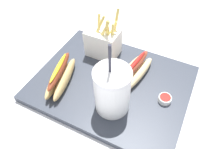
{
  "coord_description": "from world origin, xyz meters",
  "views": [
    {
      "loc": [
        -0.18,
        0.37,
        0.51
      ],
      "look_at": [
        0.0,
        0.0,
        0.05
      ],
      "focal_mm": 34.11,
      "sensor_mm": 36.0,
      "label": 1
    }
  ],
  "objects_px": {
    "fries_basket": "(103,42)",
    "hot_dog_1": "(135,70)",
    "ketchup_cup_1": "(165,98)",
    "soda_cup": "(112,90)",
    "hot_dog_2": "(61,76)"
  },
  "relations": [
    {
      "from": "soda_cup",
      "to": "ketchup_cup_1",
      "type": "height_order",
      "value": "soda_cup"
    },
    {
      "from": "fries_basket",
      "to": "ketchup_cup_1",
      "type": "relative_size",
      "value": 4.41
    },
    {
      "from": "fries_basket",
      "to": "hot_dog_2",
      "type": "relative_size",
      "value": 0.92
    },
    {
      "from": "fries_basket",
      "to": "hot_dog_1",
      "type": "xyz_separation_m",
      "value": [
        -0.13,
        0.05,
        -0.02
      ]
    },
    {
      "from": "ketchup_cup_1",
      "to": "soda_cup",
      "type": "bearing_deg",
      "value": 33.07
    },
    {
      "from": "ketchup_cup_1",
      "to": "hot_dog_1",
      "type": "bearing_deg",
      "value": -23.65
    },
    {
      "from": "hot_dog_1",
      "to": "fries_basket",
      "type": "bearing_deg",
      "value": -20.51
    },
    {
      "from": "hot_dog_1",
      "to": "ketchup_cup_1",
      "type": "bearing_deg",
      "value": 156.35
    },
    {
      "from": "fries_basket",
      "to": "hot_dog_1",
      "type": "height_order",
      "value": "fries_basket"
    },
    {
      "from": "fries_basket",
      "to": "hot_dog_1",
      "type": "distance_m",
      "value": 0.14
    },
    {
      "from": "hot_dog_2",
      "to": "fries_basket",
      "type": "bearing_deg",
      "value": -107.21
    },
    {
      "from": "soda_cup",
      "to": "hot_dog_1",
      "type": "bearing_deg",
      "value": -95.59
    },
    {
      "from": "fries_basket",
      "to": "hot_dog_2",
      "type": "distance_m",
      "value": 0.18
    },
    {
      "from": "fries_basket",
      "to": "hot_dog_2",
      "type": "xyz_separation_m",
      "value": [
        0.05,
        0.17,
        -0.02
      ]
    },
    {
      "from": "hot_dog_2",
      "to": "ketchup_cup_1",
      "type": "bearing_deg",
      "value": -166.33
    }
  ]
}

